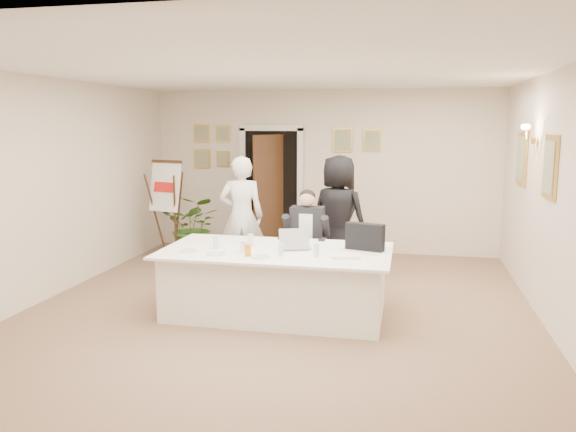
# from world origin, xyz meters

# --- Properties ---
(floor) EXTENTS (7.00, 7.00, 0.00)m
(floor) POSITION_xyz_m (0.00, 0.00, 0.00)
(floor) COLOR brown
(floor) RESTS_ON ground
(ceiling) EXTENTS (6.00, 7.00, 0.02)m
(ceiling) POSITION_xyz_m (0.00, 0.00, 2.80)
(ceiling) COLOR white
(ceiling) RESTS_ON wall_back
(wall_back) EXTENTS (6.00, 0.10, 2.80)m
(wall_back) POSITION_xyz_m (0.00, 3.50, 1.40)
(wall_back) COLOR #F3E2CD
(wall_back) RESTS_ON floor
(wall_front) EXTENTS (6.00, 0.10, 2.80)m
(wall_front) POSITION_xyz_m (0.00, -3.50, 1.40)
(wall_front) COLOR #F3E2CD
(wall_front) RESTS_ON floor
(wall_left) EXTENTS (0.10, 7.00, 2.80)m
(wall_left) POSITION_xyz_m (-3.00, 0.00, 1.40)
(wall_left) COLOR #F3E2CD
(wall_left) RESTS_ON floor
(wall_right) EXTENTS (0.10, 7.00, 2.80)m
(wall_right) POSITION_xyz_m (3.00, 0.00, 1.40)
(wall_right) COLOR #F3E2CD
(wall_right) RESTS_ON floor
(doorway) EXTENTS (1.14, 0.86, 2.20)m
(doorway) POSITION_xyz_m (-0.88, 3.32, 1.04)
(doorway) COLOR black
(doorway) RESTS_ON floor
(pictures_back_wall) EXTENTS (3.40, 0.06, 0.80)m
(pictures_back_wall) POSITION_xyz_m (-0.80, 3.47, 1.85)
(pictures_back_wall) COLOR gold
(pictures_back_wall) RESTS_ON wall_back
(pictures_right_wall) EXTENTS (0.06, 2.20, 0.80)m
(pictures_right_wall) POSITION_xyz_m (2.97, 1.20, 1.75)
(pictures_right_wall) COLOR gold
(pictures_right_wall) RESTS_ON wall_right
(wall_sconce) EXTENTS (0.20, 0.30, 0.24)m
(wall_sconce) POSITION_xyz_m (2.90, 1.20, 2.10)
(wall_sconce) COLOR #C0873D
(wall_sconce) RESTS_ON wall_right
(conference_table) EXTENTS (2.64, 1.41, 0.78)m
(conference_table) POSITION_xyz_m (-0.00, 0.01, 0.39)
(conference_table) COLOR white
(conference_table) RESTS_ON floor
(seated_man) EXTENTS (0.59, 0.63, 1.38)m
(seated_man) POSITION_xyz_m (0.18, 0.99, 0.69)
(seated_man) COLOR black
(seated_man) RESTS_ON floor
(flip_chart) EXTENTS (0.58, 0.42, 1.61)m
(flip_chart) POSITION_xyz_m (-2.33, 2.27, 0.75)
(flip_chart) COLOR #322110
(flip_chart) RESTS_ON floor
(standing_man) EXTENTS (0.73, 0.57, 1.76)m
(standing_man) POSITION_xyz_m (-0.90, 1.60, 0.88)
(standing_man) COLOR white
(standing_man) RESTS_ON floor
(standing_woman) EXTENTS (1.01, 0.83, 1.78)m
(standing_woman) POSITION_xyz_m (0.50, 1.79, 0.89)
(standing_woman) COLOR black
(standing_woman) RESTS_ON floor
(potted_palm) EXTENTS (0.99, 0.87, 1.06)m
(potted_palm) POSITION_xyz_m (-2.00, 2.50, 0.53)
(potted_palm) COLOR #386321
(potted_palm) RESTS_ON floor
(laptop) EXTENTS (0.44, 0.45, 0.28)m
(laptop) POSITION_xyz_m (0.21, 0.11, 0.91)
(laptop) COLOR #B7BABC
(laptop) RESTS_ON conference_table
(laptop_bag) EXTENTS (0.46, 0.24, 0.31)m
(laptop_bag) POSITION_xyz_m (1.00, 0.20, 0.93)
(laptop_bag) COLOR black
(laptop_bag) RESTS_ON conference_table
(paper_stack) EXTENTS (0.34, 0.26, 0.03)m
(paper_stack) POSITION_xyz_m (0.83, -0.22, 0.79)
(paper_stack) COLOR white
(paper_stack) RESTS_ON conference_table
(plate_left) EXTENTS (0.25, 0.25, 0.01)m
(plate_left) POSITION_xyz_m (-0.96, -0.31, 0.78)
(plate_left) COLOR white
(plate_left) RESTS_ON conference_table
(plate_mid) EXTENTS (0.25, 0.25, 0.01)m
(plate_mid) POSITION_xyz_m (-0.60, -0.38, 0.78)
(plate_mid) COLOR white
(plate_mid) RESTS_ON conference_table
(plate_near) EXTENTS (0.26, 0.26, 0.01)m
(plate_near) POSITION_xyz_m (-0.08, -0.42, 0.78)
(plate_near) COLOR white
(plate_near) RESTS_ON conference_table
(glass_a) EXTENTS (0.08, 0.08, 0.14)m
(glass_a) POSITION_xyz_m (-0.71, -0.07, 0.84)
(glass_a) COLOR silver
(glass_a) RESTS_ON conference_table
(glass_b) EXTENTS (0.07, 0.07, 0.14)m
(glass_b) POSITION_xyz_m (0.12, -0.30, 0.84)
(glass_b) COLOR silver
(glass_b) RESTS_ON conference_table
(glass_c) EXTENTS (0.08, 0.08, 0.14)m
(glass_c) POSITION_xyz_m (0.51, -0.25, 0.84)
(glass_c) COLOR silver
(glass_c) RESTS_ON conference_table
(glass_d) EXTENTS (0.08, 0.08, 0.14)m
(glass_d) POSITION_xyz_m (-0.35, 0.15, 0.84)
(glass_d) COLOR silver
(glass_d) RESTS_ON conference_table
(oj_glass) EXTENTS (0.09, 0.09, 0.13)m
(oj_glass) POSITION_xyz_m (-0.23, -0.38, 0.84)
(oj_glass) COLOR orange
(oj_glass) RESTS_ON conference_table
(steel_jug) EXTENTS (0.11, 0.11, 0.11)m
(steel_jug) POSITION_xyz_m (-0.34, -0.19, 0.83)
(steel_jug) COLOR silver
(steel_jug) RESTS_ON conference_table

